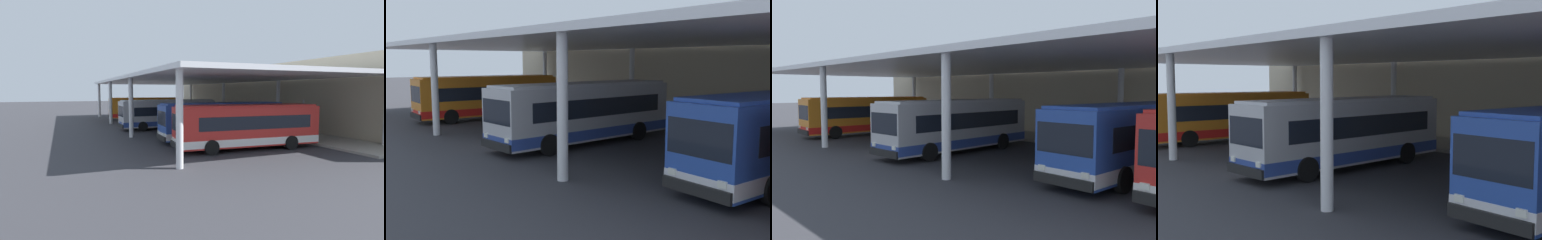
# 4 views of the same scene
# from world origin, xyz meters

# --- Properties ---
(ground_plane) EXTENTS (200.00, 200.00, 0.00)m
(ground_plane) POSITION_xyz_m (0.00, 0.00, 0.00)
(ground_plane) COLOR #333338
(platform_kerb) EXTENTS (42.00, 4.50, 0.18)m
(platform_kerb) POSITION_xyz_m (0.00, 11.75, 0.09)
(platform_kerb) COLOR gray
(platform_kerb) RESTS_ON ground
(station_building_facade) EXTENTS (48.00, 1.60, 7.19)m
(station_building_facade) POSITION_xyz_m (0.00, 15.00, 3.60)
(station_building_facade) COLOR #C1B293
(station_building_facade) RESTS_ON ground
(canopy_shelter) EXTENTS (40.00, 17.00, 5.55)m
(canopy_shelter) POSITION_xyz_m (0.00, 5.50, 5.31)
(canopy_shelter) COLOR silver
(canopy_shelter) RESTS_ON ground
(bus_nearest_bay) EXTENTS (3.18, 10.66, 3.17)m
(bus_nearest_bay) POSITION_xyz_m (-10.99, 3.24, 1.66)
(bus_nearest_bay) COLOR orange
(bus_nearest_bay) RESTS_ON ground
(bus_second_bay) EXTENTS (3.02, 10.62, 3.17)m
(bus_second_bay) POSITION_xyz_m (1.13, 2.62, 1.66)
(bus_second_bay) COLOR #B7B7BC
(bus_second_bay) RESTS_ON ground
(bus_middle_bay) EXTENTS (2.98, 10.61, 3.17)m
(bus_middle_bay) POSITION_xyz_m (11.13, 4.04, 1.66)
(bus_middle_bay) COLOR #284CA8
(bus_middle_bay) RESTS_ON ground
(bus_far_bay) EXTENTS (3.18, 10.67, 3.17)m
(bus_far_bay) POSITION_xyz_m (15.03, 3.91, 1.66)
(bus_far_bay) COLOR red
(bus_far_bay) RESTS_ON ground
(bench_waiting) EXTENTS (1.80, 0.45, 0.92)m
(bench_waiting) POSITION_xyz_m (-7.34, 11.82, 0.66)
(bench_waiting) COLOR brown
(bench_waiting) RESTS_ON platform_kerb
(trash_bin) EXTENTS (0.52, 0.52, 0.98)m
(trash_bin) POSITION_xyz_m (-10.18, 11.88, 0.68)
(trash_bin) COLOR #236638
(trash_bin) RESTS_ON platform_kerb
(banner_sign) EXTENTS (0.70, 0.12, 3.20)m
(banner_sign) POSITION_xyz_m (12.84, 10.94, 1.98)
(banner_sign) COLOR #B2B2B7
(banner_sign) RESTS_ON platform_kerb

